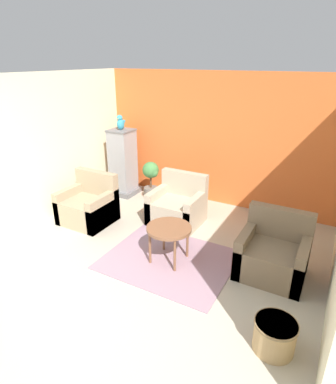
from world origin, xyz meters
The scene contains 12 objects.
ground_plane centered at (0.00, 0.00, 0.00)m, with size 20.00×20.00×0.00m, color #B2A893.
wall_back_accent centered at (0.00, 3.67, 1.22)m, with size 4.61×0.06×2.44m.
wall_left centered at (-2.28, 1.82, 1.22)m, with size 0.06×3.64×2.44m.
area_rug centered at (0.23, 1.44, 0.01)m, with size 1.75×1.41×0.01m.
coffee_table centered at (0.23, 1.44, 0.47)m, with size 0.62×0.62×0.53m.
armchair_left centered at (-1.56, 1.81, 0.28)m, with size 0.84×0.73×0.84m.
armchair_right centered at (1.55, 1.83, 0.28)m, with size 0.84×0.73×0.84m.
armchair_middle centered at (-0.20, 2.52, 0.28)m, with size 0.84×0.73×0.84m.
birdcage centered at (-1.79, 3.15, 0.64)m, with size 0.57×0.57×1.34m.
parrot centered at (-1.79, 3.15, 1.47)m, with size 0.14×0.24×0.29m.
potted_plant centered at (-1.16, 3.20, 0.45)m, with size 0.36×0.32×0.75m.
wicker_basket centered at (1.83, 0.62, 0.18)m, with size 0.41×0.41×0.33m.
Camera 1 is at (2.05, -1.90, 2.63)m, focal length 30.00 mm.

